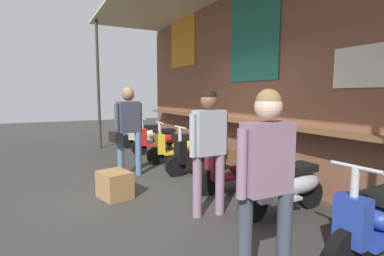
{
  "coord_description": "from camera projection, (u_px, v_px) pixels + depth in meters",
  "views": [
    {
      "loc": [
        4.49,
        -1.8,
        1.57
      ],
      "look_at": [
        -1.09,
        1.09,
        0.87
      ],
      "focal_mm": 27.8,
      "sensor_mm": 36.0,
      "label": 1
    }
  ],
  "objects": [
    {
      "name": "scooter_black",
      "position": [
        202.0,
        154.0,
        5.97
      ],
      "size": [
        0.46,
        1.4,
        0.97
      ],
      "rotation": [
        0.0,
        0.0,
        -1.57
      ],
      "color": "black",
      "rests_on": "ground_plane"
    },
    {
      "name": "scooter_red",
      "position": [
        160.0,
        139.0,
        8.01
      ],
      "size": [
        0.46,
        1.4,
        0.97
      ],
      "rotation": [
        0.0,
        0.0,
        -1.6
      ],
      "color": "red",
      "rests_on": "ground_plane"
    },
    {
      "name": "ground_plane",
      "position": [
        164.0,
        189.0,
        4.96
      ],
      "size": [
        29.44,
        29.44,
        0.0
      ],
      "primitive_type": "plane",
      "color": "#383533"
    },
    {
      "name": "scooter_maroon",
      "position": [
        238.0,
        167.0,
        4.89
      ],
      "size": [
        0.46,
        1.4,
        0.97
      ],
      "rotation": [
        0.0,
        0.0,
        -1.59
      ],
      "color": "maroon",
      "rests_on": "ground_plane"
    },
    {
      "name": "scooter_cream",
      "position": [
        146.0,
        134.0,
        9.02
      ],
      "size": [
        0.46,
        1.4,
        0.97
      ],
      "rotation": [
        0.0,
        0.0,
        -1.6
      ],
      "color": "beige",
      "rests_on": "ground_plane"
    },
    {
      "name": "scooter_blue",
      "position": [
        382.0,
        218.0,
        2.85
      ],
      "size": [
        0.46,
        1.4,
        0.97
      ],
      "rotation": [
        0.0,
        0.0,
        -1.54
      ],
      "color": "#233D9E",
      "rests_on": "ground_plane"
    },
    {
      "name": "scooter_silver",
      "position": [
        288.0,
        185.0,
        3.92
      ],
      "size": [
        0.46,
        1.4,
        0.97
      ],
      "rotation": [
        0.0,
        0.0,
        -1.57
      ],
      "color": "#B2B5BA",
      "rests_on": "ground_plane"
    },
    {
      "name": "shopper_passing",
      "position": [
        128.0,
        122.0,
        5.7
      ],
      "size": [
        0.38,
        0.67,
        1.71
      ],
      "rotation": [
        0.0,
        0.0,
        0.24
      ],
      "color": "slate",
      "rests_on": "ground_plane"
    },
    {
      "name": "shopper_browsing",
      "position": [
        267.0,
        169.0,
        2.33
      ],
      "size": [
        0.25,
        0.56,
        1.62
      ],
      "rotation": [
        0.0,
        0.0,
        -0.01
      ],
      "color": "#383D4C",
      "rests_on": "ground_plane"
    },
    {
      "name": "market_stall_facade",
      "position": [
        255.0,
        63.0,
        5.58
      ],
      "size": [
        10.51,
        2.48,
        3.93
      ],
      "color": "brown",
      "rests_on": "ground_plane"
    },
    {
      "name": "scooter_yellow",
      "position": [
        180.0,
        146.0,
        6.9
      ],
      "size": [
        0.48,
        1.4,
        0.97
      ],
      "rotation": [
        0.0,
        0.0,
        -1.63
      ],
      "color": "gold",
      "rests_on": "ground_plane"
    },
    {
      "name": "shopper_with_handbag",
      "position": [
        210.0,
        140.0,
        3.79
      ],
      "size": [
        0.28,
        0.65,
        1.64
      ],
      "rotation": [
        0.0,
        0.0,
        3.19
      ],
      "color": "gray",
      "rests_on": "ground_plane"
    },
    {
      "name": "merchandise_crate",
      "position": [
        115.0,
        185.0,
        4.54
      ],
      "size": [
        0.58,
        0.51,
        0.41
      ],
      "primitive_type": "cube",
      "rotation": [
        0.0,
        0.0,
        0.25
      ],
      "color": "olive",
      "rests_on": "ground_plane"
    }
  ]
}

